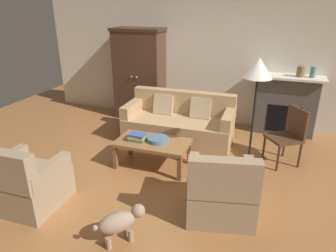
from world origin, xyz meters
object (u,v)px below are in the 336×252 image
couch (179,124)px  floor_lamp (258,76)px  book_stack (137,137)px  mantel_vase_bronze (301,71)px  armchair_near_left (26,184)px  mantel_vase_jade (313,72)px  fruit_bowl (158,139)px  coffee_table (153,144)px  side_chair_wooden (289,133)px  armoire (139,74)px  dog (120,222)px  armchair_near_right (221,192)px  fireplace (285,105)px

couch → floor_lamp: size_ratio=1.11×
couch → book_stack: 1.16m
couch → floor_lamp: (1.32, -0.95, 1.19)m
mantel_vase_bronze → floor_lamp: 2.05m
armchair_near_left → mantel_vase_jade: bearing=46.1°
couch → fruit_bowl: (-0.02, -1.02, 0.13)m
coffee_table → side_chair_wooden: 2.09m
armoire → book_stack: (0.85, -2.02, -0.47)m
mantel_vase_jade → dog: 4.24m
mantel_vase_jade → armchair_near_right: mantel_vase_jade is taller
coffee_table → mantel_vase_bronze: mantel_vase_bronze is taller
fruit_bowl → couch: bearing=89.1°
fireplace → mantel_vase_bronze: size_ratio=6.61×
side_chair_wooden → mantel_vase_jade: bearing=75.7°
couch → coffee_table: 1.05m
book_stack → mantel_vase_bronze: mantel_vase_bronze is taller
dog → fruit_bowl: bearing=97.0°
armchair_near_left → side_chair_wooden: size_ratio=0.98×
book_stack → mantel_vase_bronze: bearing=42.4°
couch → coffee_table: size_ratio=1.76×
fruit_bowl → side_chair_wooden: 2.01m
book_stack → armoire: bearing=112.9°
mantel_vase_bronze → mantel_vase_jade: mantel_vase_jade is taller
armoire → fruit_bowl: bearing=-59.1°
dog → fireplace: bearing=66.5°
book_stack → floor_lamp: size_ratio=0.14×
fireplace → armoire: armoire is taller
armoire → armchair_near_left: size_ratio=2.14×
fireplace → mantel_vase_bronze: mantel_vase_bronze is taller
armoire → armchair_near_right: (2.27, -2.79, -0.63)m
mantel_vase_bronze → armchair_near_right: mantel_vase_bronze is taller
armchair_near_left → side_chair_wooden: 3.75m
coffee_table → side_chair_wooden: bearing=22.3°
coffee_table → book_stack: size_ratio=4.38×
book_stack → side_chair_wooden: bearing=21.4°
mantel_vase_bronze → dog: size_ratio=0.41×
coffee_table → armchair_near_left: armchair_near_left is taller
coffee_table → mantel_vase_bronze: size_ratio=5.77×
couch → mantel_vase_jade: 2.53m
coffee_table → floor_lamp: floor_lamp is taller
side_chair_wooden → couch: bearing=172.2°
armoire → dog: bearing=-69.1°
coffee_table → armchair_near_right: armchair_near_right is taller
couch → side_chair_wooden: size_ratio=2.15×
mantel_vase_jade → armchair_near_left: 4.89m
armoire → couch: bearing=-38.0°
fireplace → coffee_table: size_ratio=1.15×
mantel_vase_jade → fireplace: bearing=177.3°
fireplace → armoire: (-2.95, -0.08, 0.38)m
fruit_bowl → mantel_vase_bronze: size_ratio=1.69×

